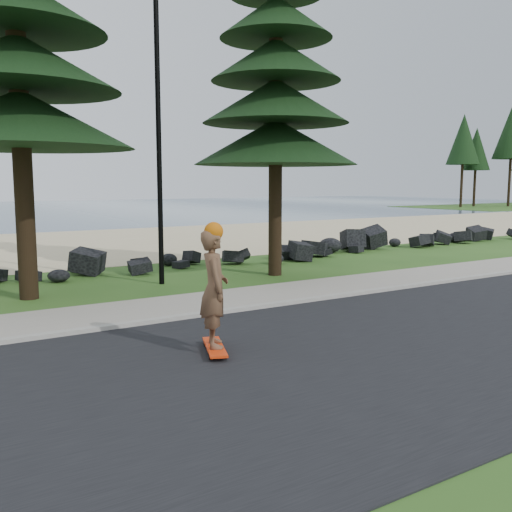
{
  "coord_description": "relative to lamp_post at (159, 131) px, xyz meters",
  "views": [
    {
      "loc": [
        -6.05,
        -11.3,
        2.77
      ],
      "look_at": [
        1.06,
        0.0,
        1.05
      ],
      "focal_mm": 40.0,
      "sensor_mm": 36.0,
      "label": 1
    }
  ],
  "objects": [
    {
      "name": "ground",
      "position": [
        0.0,
        -3.2,
        -4.13
      ],
      "size": [
        160.0,
        160.0,
        0.0
      ],
      "primitive_type": "plane",
      "color": "#295019",
      "rests_on": "ground"
    },
    {
      "name": "seawall_boulders",
      "position": [
        0.0,
        2.4,
        -4.13
      ],
      "size": [
        60.0,
        2.4,
        1.1
      ],
      "primitive_type": null,
      "color": "black",
      "rests_on": "ground"
    },
    {
      "name": "sidewalk",
      "position": [
        0.0,
        -3.0,
        -4.09
      ],
      "size": [
        160.0,
        2.0,
        0.08
      ],
      "primitive_type": "cube",
      "color": "gray",
      "rests_on": "ground"
    },
    {
      "name": "lamp_post",
      "position": [
        0.0,
        0.0,
        0.0
      ],
      "size": [
        0.25,
        0.14,
        8.14
      ],
      "color": "black",
      "rests_on": "ground"
    },
    {
      "name": "beach_sand",
      "position": [
        0.0,
        11.3,
        -4.13
      ],
      "size": [
        160.0,
        15.0,
        0.01
      ],
      "primitive_type": "cube",
      "color": "#C7B384",
      "rests_on": "ground"
    },
    {
      "name": "skateboarder",
      "position": [
        -1.81,
        -6.5,
        -3.06
      ],
      "size": [
        0.68,
        1.17,
        2.13
      ],
      "rotation": [
        0.0,
        0.0,
        1.21
      ],
      "color": "red",
      "rests_on": "ground"
    },
    {
      "name": "road",
      "position": [
        0.0,
        -7.7,
        -4.12
      ],
      "size": [
        160.0,
        7.0,
        0.02
      ],
      "primitive_type": "cube",
      "color": "black",
      "rests_on": "ground"
    },
    {
      "name": "kerb",
      "position": [
        0.0,
        -4.1,
        -4.08
      ],
      "size": [
        160.0,
        0.2,
        0.1
      ],
      "primitive_type": "cube",
      "color": "#A6A196",
      "rests_on": "ground"
    }
  ]
}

